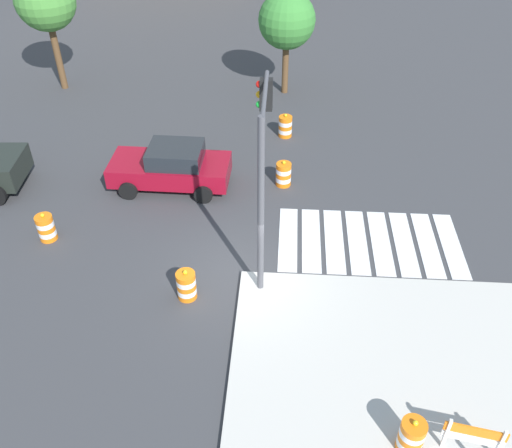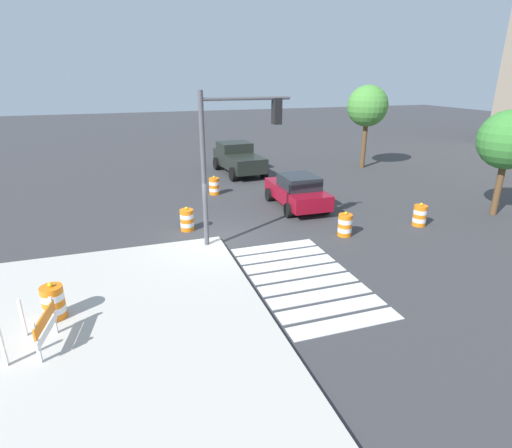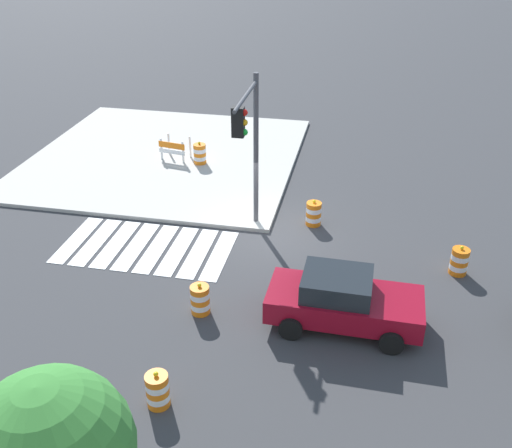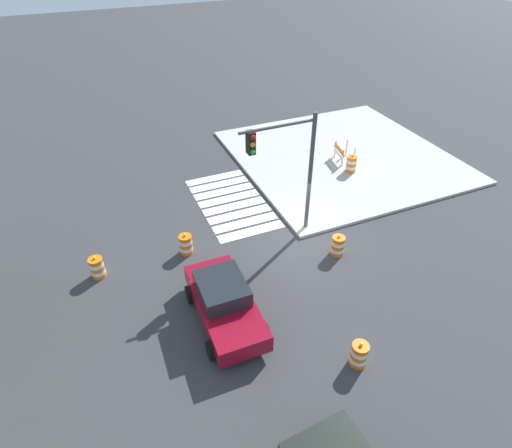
% 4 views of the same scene
% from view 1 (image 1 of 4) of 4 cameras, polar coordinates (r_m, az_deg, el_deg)
% --- Properties ---
extents(ground_plane, '(120.00, 120.00, 0.00)m').
position_cam_1_polar(ground_plane, '(16.63, -1.50, -5.32)').
color(ground_plane, '#38383A').
extents(crosswalk_stripes, '(5.85, 3.20, 0.02)m').
position_cam_1_polar(crosswalk_stripes, '(18.14, 11.68, -1.81)').
color(crosswalk_stripes, silver).
rests_on(crosswalk_stripes, ground).
extents(sports_car, '(4.34, 2.21, 1.63)m').
position_cam_1_polar(sports_car, '(20.15, -8.79, 5.94)').
color(sports_car, maroon).
rests_on(sports_car, ground).
extents(traffic_barrel_near_corner, '(0.56, 0.56, 1.02)m').
position_cam_1_polar(traffic_barrel_near_corner, '(23.30, 3.07, 10.12)').
color(traffic_barrel_near_corner, orange).
rests_on(traffic_barrel_near_corner, ground).
extents(traffic_barrel_crosswalk_end, '(0.56, 0.56, 1.02)m').
position_cam_1_polar(traffic_barrel_crosswalk_end, '(18.87, -21.02, -0.36)').
color(traffic_barrel_crosswalk_end, orange).
rests_on(traffic_barrel_crosswalk_end, ground).
extents(traffic_barrel_median_near, '(0.56, 0.56, 1.02)m').
position_cam_1_polar(traffic_barrel_median_near, '(20.17, 2.88, 5.20)').
color(traffic_barrel_median_near, orange).
rests_on(traffic_barrel_median_near, ground).
extents(traffic_barrel_median_far, '(0.56, 0.56, 1.02)m').
position_cam_1_polar(traffic_barrel_median_far, '(15.80, -7.26, -6.34)').
color(traffic_barrel_median_far, orange).
rests_on(traffic_barrel_median_far, ground).
extents(traffic_barrel_on_sidewalk, '(0.56, 0.56, 1.02)m').
position_cam_1_polar(traffic_barrel_on_sidewalk, '(13.08, 15.86, -20.48)').
color(traffic_barrel_on_sidewalk, orange).
rests_on(traffic_barrel_on_sidewalk, sidewalk_corner).
extents(construction_barricade, '(1.35, 0.98, 1.00)m').
position_cam_1_polar(construction_barricade, '(13.26, 21.78, -20.43)').
color(construction_barricade, silver).
rests_on(construction_barricade, sidewalk_corner).
extents(traffic_light_pole, '(0.47, 3.29, 5.50)m').
position_cam_1_polar(traffic_light_pole, '(14.63, 0.70, 7.17)').
color(traffic_light_pole, '#4C4C51').
rests_on(traffic_light_pole, sidewalk_corner).
extents(street_tree_streetside_near, '(2.70, 2.70, 5.51)m').
position_cam_1_polar(street_tree_streetside_near, '(27.94, -21.11, 20.84)').
color(street_tree_streetside_near, brown).
rests_on(street_tree_streetside_near, ground).
extents(street_tree_streetside_mid, '(2.57, 2.57, 4.73)m').
position_cam_1_polar(street_tree_streetside_mid, '(26.08, 3.23, 20.39)').
color(street_tree_streetside_mid, brown).
rests_on(street_tree_streetside_mid, ground).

